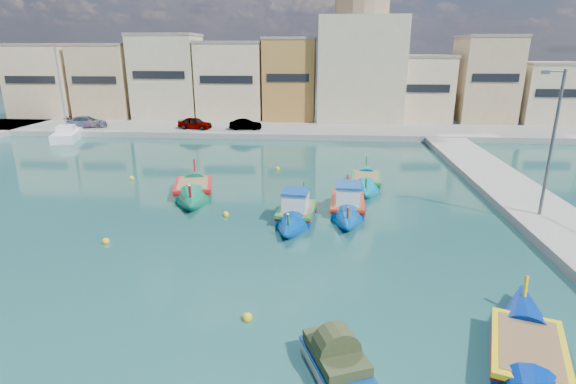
% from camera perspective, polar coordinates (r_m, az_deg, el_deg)
% --- Properties ---
extents(ground, '(160.00, 160.00, 0.00)m').
position_cam_1_polar(ground, '(20.52, -12.74, -8.54)').
color(ground, '#123836').
rests_on(ground, ground).
extents(north_quay, '(80.00, 8.00, 0.60)m').
position_cam_1_polar(north_quay, '(50.61, -2.14, 7.83)').
color(north_quay, gray).
rests_on(north_quay, ground).
extents(north_townhouses, '(83.20, 7.87, 10.19)m').
position_cam_1_polar(north_townhouses, '(57.02, 5.57, 13.62)').
color(north_townhouses, beige).
rests_on(north_townhouses, ground).
extents(church_block, '(10.00, 10.00, 19.10)m').
position_cam_1_polar(church_block, '(57.67, 9.12, 16.93)').
color(church_block, '#C0B490').
rests_on(church_block, ground).
extents(quay_street_lamp, '(1.18, 0.16, 8.00)m').
position_cam_1_polar(quay_street_lamp, '(26.59, 30.41, 5.32)').
color(quay_street_lamp, '#595B60').
rests_on(quay_street_lamp, ground).
extents(parked_cars, '(21.96, 2.70, 1.27)m').
position_cam_1_polar(parked_cars, '(51.99, -16.28, 8.43)').
color(parked_cars, '#4C1919').
rests_on(parked_cars, north_quay).
extents(luzzu_turquoise_cabin, '(2.21, 8.44, 2.69)m').
position_cam_1_polar(luzzu_turquoise_cabin, '(26.12, 7.56, -1.70)').
color(luzzu_turquoise_cabin, '#004CA5').
rests_on(luzzu_turquoise_cabin, ground).
extents(luzzu_blue_cabin, '(2.54, 7.68, 2.67)m').
position_cam_1_polar(luzzu_blue_cabin, '(24.68, 1.11, -2.70)').
color(luzzu_blue_cabin, '#003EA0').
rests_on(luzzu_blue_cabin, ground).
extents(luzzu_cyan_mid, '(2.59, 8.15, 2.37)m').
position_cam_1_polar(luzzu_cyan_mid, '(31.25, 9.86, 1.29)').
color(luzzu_cyan_mid, '#007EA5').
rests_on(luzzu_cyan_mid, ground).
extents(luzzu_green, '(4.12, 8.84, 2.70)m').
position_cam_1_polar(luzzu_green, '(29.48, -11.92, 0.26)').
color(luzzu_green, '#0A6F4D').
rests_on(luzzu_green, ground).
extents(luzzu_blue_south, '(4.64, 8.66, 2.45)m').
position_cam_1_polar(luzzu_blue_south, '(15.76, 28.10, -17.98)').
color(luzzu_blue_south, '#0029A0').
rests_on(luzzu_blue_south, ground).
extents(tender_near, '(2.22, 2.87, 1.25)m').
position_cam_1_polar(tender_near, '(13.85, 6.07, -20.42)').
color(tender_near, beige).
rests_on(tender_near, ground).
extents(yacht_north, '(4.39, 7.80, 10.04)m').
position_cam_1_polar(yacht_north, '(53.34, -25.91, 6.69)').
color(yacht_north, white).
rests_on(yacht_north, ground).
extents(mooring_buoys, '(24.49, 20.58, 0.36)m').
position_cam_1_polar(mooring_buoys, '(25.44, -5.08, -2.73)').
color(mooring_buoys, yellow).
rests_on(mooring_buoys, ground).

